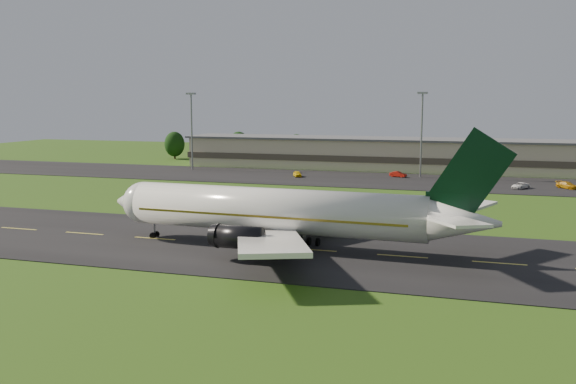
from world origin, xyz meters
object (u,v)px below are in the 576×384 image
(terminal, at_px, (432,156))
(light_mast_centre, at_px, (422,124))
(service_vehicle_a, at_px, (297,174))
(airliner, at_px, (282,212))
(service_vehicle_b, at_px, (398,174))
(service_vehicle_d, at_px, (567,185))
(service_vehicle_c, at_px, (520,186))
(light_mast_west, at_px, (192,122))

(terminal, height_order, light_mast_centre, light_mast_centre)
(light_mast_centre, xyz_separation_m, service_vehicle_a, (-28.44, -7.77, -11.95))
(airliner, bearing_deg, service_vehicle_b, 89.23)
(terminal, distance_m, service_vehicle_d, 40.52)
(service_vehicle_b, height_order, service_vehicle_c, service_vehicle_b)
(terminal, distance_m, service_vehicle_a, 38.40)
(service_vehicle_b, height_order, service_vehicle_d, service_vehicle_d)
(service_vehicle_a, height_order, service_vehicle_d, service_vehicle_d)
(light_mast_west, xyz_separation_m, service_vehicle_a, (31.56, -7.77, -11.95))
(service_vehicle_b, relative_size, service_vehicle_c, 0.90)
(airliner, relative_size, service_vehicle_b, 12.65)
(terminal, distance_m, service_vehicle_b, 18.76)
(airliner, distance_m, service_vehicle_a, 74.92)
(terminal, height_order, service_vehicle_c, terminal)
(light_mast_centre, bearing_deg, service_vehicle_a, -164.73)
(light_mast_west, distance_m, service_vehicle_a, 34.63)
(terminal, distance_m, light_mast_centre, 18.45)
(airliner, xyz_separation_m, light_mast_centre, (9.04, 80.03, 8.08))
(light_mast_centre, height_order, service_vehicle_d, light_mast_centre)
(light_mast_west, xyz_separation_m, light_mast_centre, (60.00, 0.00, 0.00))
(airliner, relative_size, light_mast_centre, 2.52)
(light_mast_west, relative_size, service_vehicle_c, 4.50)
(airliner, height_order, light_mast_centre, light_mast_centre)
(terminal, relative_size, service_vehicle_a, 36.09)
(airliner, distance_m, service_vehicle_d, 80.23)
(service_vehicle_b, relative_size, service_vehicle_d, 0.82)
(airliner, xyz_separation_m, service_vehicle_b, (3.89, 78.93, -3.89))
(service_vehicle_d, bearing_deg, light_mast_centre, 118.79)
(light_mast_centre, distance_m, service_vehicle_b, 13.08)
(service_vehicle_a, bearing_deg, service_vehicle_d, -29.55)
(airliner, xyz_separation_m, service_vehicle_a, (-19.40, 72.27, -3.88))
(service_vehicle_c, bearing_deg, service_vehicle_a, -153.87)
(service_vehicle_b, bearing_deg, light_mast_west, 105.51)
(light_mast_centre, distance_m, service_vehicle_d, 35.31)
(service_vehicle_c, bearing_deg, service_vehicle_b, -172.04)
(terminal, xyz_separation_m, service_vehicle_c, (20.65, -29.90, -3.26))
(light_mast_centre, height_order, service_vehicle_c, light_mast_centre)
(light_mast_centre, relative_size, service_vehicle_d, 4.14)
(light_mast_west, height_order, service_vehicle_b, light_mast_west)
(light_mast_west, xyz_separation_m, service_vehicle_b, (54.85, -1.10, -11.97))
(terminal, relative_size, service_vehicle_c, 32.05)
(light_mast_west, height_order, service_vehicle_d, light_mast_west)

